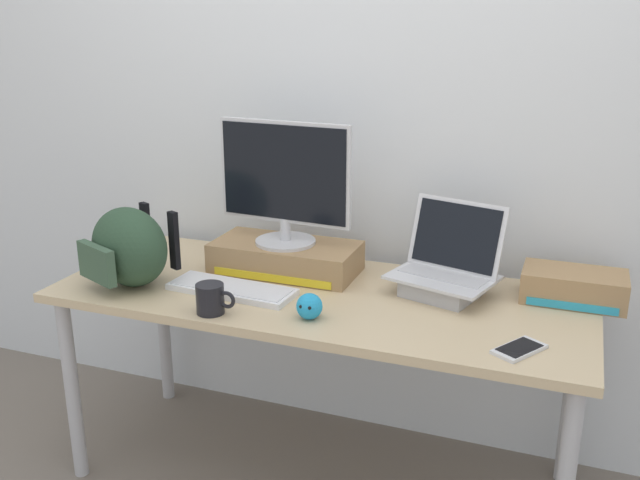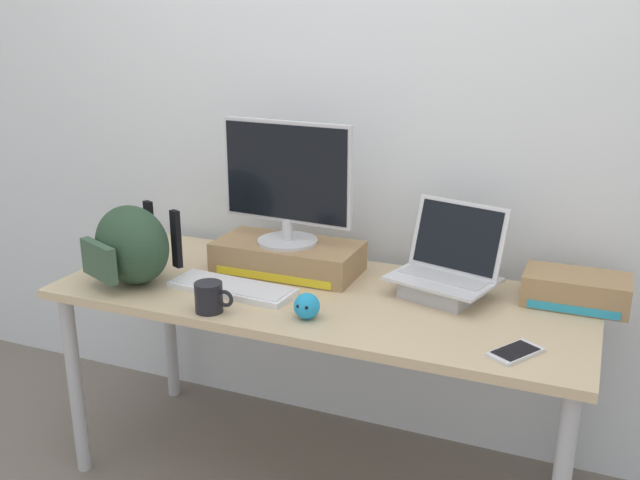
{
  "view_description": "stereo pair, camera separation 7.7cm",
  "coord_description": "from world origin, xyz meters",
  "px_view_note": "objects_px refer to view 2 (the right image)",
  "views": [
    {
      "loc": [
        0.76,
        -2.04,
        1.6
      ],
      "look_at": [
        0.0,
        0.0,
        0.9
      ],
      "focal_mm": 39.51,
      "sensor_mm": 36.0,
      "label": 1
    },
    {
      "loc": [
        0.84,
        -2.01,
        1.6
      ],
      "look_at": [
        0.0,
        0.0,
        0.9
      ],
      "focal_mm": 39.51,
      "sensor_mm": 36.0,
      "label": 2
    }
  ],
  "objects_px": {
    "open_laptop": "(445,278)",
    "toner_box_cyan": "(576,290)",
    "cell_phone": "(515,352)",
    "plush_toy": "(307,306)",
    "desktop_monitor": "(286,182)",
    "coffee_mug": "(210,297)",
    "external_keyboard": "(232,288)",
    "messenger_backpack": "(131,245)",
    "toner_box_yellow": "(288,257)"
  },
  "relations": [
    {
      "from": "open_laptop",
      "to": "toner_box_cyan",
      "type": "height_order",
      "value": "open_laptop"
    },
    {
      "from": "cell_phone",
      "to": "plush_toy",
      "type": "relative_size",
      "value": 2.17
    },
    {
      "from": "open_laptop",
      "to": "desktop_monitor",
      "type": "bearing_deg",
      "value": -165.32
    },
    {
      "from": "desktop_monitor",
      "to": "coffee_mug",
      "type": "height_order",
      "value": "desktop_monitor"
    },
    {
      "from": "desktop_monitor",
      "to": "plush_toy",
      "type": "height_order",
      "value": "desktop_monitor"
    },
    {
      "from": "plush_toy",
      "to": "external_keyboard",
      "type": "bearing_deg",
      "value": 161.24
    },
    {
      "from": "desktop_monitor",
      "to": "open_laptop",
      "type": "distance_m",
      "value": 0.63
    },
    {
      "from": "coffee_mug",
      "to": "toner_box_cyan",
      "type": "distance_m",
      "value": 1.15
    },
    {
      "from": "open_laptop",
      "to": "plush_toy",
      "type": "distance_m",
      "value": 0.48
    },
    {
      "from": "external_keyboard",
      "to": "desktop_monitor",
      "type": "bearing_deg",
      "value": 74.23
    },
    {
      "from": "toner_box_cyan",
      "to": "external_keyboard",
      "type": "bearing_deg",
      "value": -163.33
    },
    {
      "from": "external_keyboard",
      "to": "messenger_backpack",
      "type": "distance_m",
      "value": 0.38
    },
    {
      "from": "toner_box_yellow",
      "to": "coffee_mug",
      "type": "xyz_separation_m",
      "value": [
        -0.07,
        -0.42,
        -0.01
      ]
    },
    {
      "from": "desktop_monitor",
      "to": "open_laptop",
      "type": "relative_size",
      "value": 1.3
    },
    {
      "from": "toner_box_yellow",
      "to": "cell_phone",
      "type": "xyz_separation_m",
      "value": [
        0.85,
        -0.36,
        -0.05
      ]
    },
    {
      "from": "external_keyboard",
      "to": "plush_toy",
      "type": "height_order",
      "value": "plush_toy"
    },
    {
      "from": "open_laptop",
      "to": "toner_box_cyan",
      "type": "relative_size",
      "value": 1.18
    },
    {
      "from": "toner_box_yellow",
      "to": "desktop_monitor",
      "type": "relative_size",
      "value": 1.05
    },
    {
      "from": "messenger_backpack",
      "to": "coffee_mug",
      "type": "height_order",
      "value": "messenger_backpack"
    },
    {
      "from": "desktop_monitor",
      "to": "messenger_backpack",
      "type": "xyz_separation_m",
      "value": [
        -0.44,
        -0.3,
        -0.19
      ]
    },
    {
      "from": "messenger_backpack",
      "to": "plush_toy",
      "type": "height_order",
      "value": "messenger_backpack"
    },
    {
      "from": "desktop_monitor",
      "to": "plush_toy",
      "type": "bearing_deg",
      "value": -52.92
    },
    {
      "from": "cell_phone",
      "to": "desktop_monitor",
      "type": "bearing_deg",
      "value": -170.97
    },
    {
      "from": "external_keyboard",
      "to": "coffee_mug",
      "type": "xyz_separation_m",
      "value": [
        0.02,
        -0.18,
        0.04
      ]
    },
    {
      "from": "plush_toy",
      "to": "coffee_mug",
      "type": "bearing_deg",
      "value": -167.23
    },
    {
      "from": "open_laptop",
      "to": "coffee_mug",
      "type": "distance_m",
      "value": 0.76
    },
    {
      "from": "open_laptop",
      "to": "messenger_backpack",
      "type": "xyz_separation_m",
      "value": [
        -1.01,
        -0.29,
        0.07
      ]
    },
    {
      "from": "external_keyboard",
      "to": "toner_box_cyan",
      "type": "bearing_deg",
      "value": 20.39
    },
    {
      "from": "coffee_mug",
      "to": "plush_toy",
      "type": "distance_m",
      "value": 0.31
    },
    {
      "from": "toner_box_cyan",
      "to": "cell_phone",
      "type": "bearing_deg",
      "value": -106.34
    },
    {
      "from": "desktop_monitor",
      "to": "open_laptop",
      "type": "bearing_deg",
      "value": 2.69
    },
    {
      "from": "desktop_monitor",
      "to": "coffee_mug",
      "type": "bearing_deg",
      "value": -94.87
    },
    {
      "from": "messenger_backpack",
      "to": "cell_phone",
      "type": "distance_m",
      "value": 1.3
    },
    {
      "from": "desktop_monitor",
      "to": "cell_phone",
      "type": "bearing_deg",
      "value": -18.63
    },
    {
      "from": "external_keyboard",
      "to": "messenger_backpack",
      "type": "height_order",
      "value": "messenger_backpack"
    },
    {
      "from": "plush_toy",
      "to": "toner_box_cyan",
      "type": "xyz_separation_m",
      "value": [
        0.74,
        0.43,
        0.01
      ]
    },
    {
      "from": "desktop_monitor",
      "to": "cell_phone",
      "type": "relative_size",
      "value": 2.82
    },
    {
      "from": "coffee_mug",
      "to": "plush_toy",
      "type": "height_order",
      "value": "coffee_mug"
    },
    {
      "from": "open_laptop",
      "to": "cell_phone",
      "type": "height_order",
      "value": "open_laptop"
    },
    {
      "from": "toner_box_yellow",
      "to": "coffee_mug",
      "type": "distance_m",
      "value": 0.43
    },
    {
      "from": "toner_box_yellow",
      "to": "desktop_monitor",
      "type": "xyz_separation_m",
      "value": [
        -0.0,
        -0.0,
        0.27
      ]
    },
    {
      "from": "toner_box_yellow",
      "to": "desktop_monitor",
      "type": "bearing_deg",
      "value": -95.72
    },
    {
      "from": "toner_box_yellow",
      "to": "external_keyboard",
      "type": "xyz_separation_m",
      "value": [
        -0.09,
        -0.25,
        -0.04
      ]
    },
    {
      "from": "coffee_mug",
      "to": "cell_phone",
      "type": "relative_size",
      "value": 0.74
    },
    {
      "from": "desktop_monitor",
      "to": "toner_box_cyan",
      "type": "bearing_deg",
      "value": 8.22
    },
    {
      "from": "toner_box_yellow",
      "to": "open_laptop",
      "type": "relative_size",
      "value": 1.36
    },
    {
      "from": "messenger_backpack",
      "to": "plush_toy",
      "type": "xyz_separation_m",
      "value": [
        0.67,
        -0.05,
        -0.09
      ]
    },
    {
      "from": "external_keyboard",
      "to": "plush_toy",
      "type": "bearing_deg",
      "value": -15.04
    },
    {
      "from": "cell_phone",
      "to": "plush_toy",
      "type": "height_order",
      "value": "plush_toy"
    },
    {
      "from": "open_laptop",
      "to": "cell_phone",
      "type": "distance_m",
      "value": 0.44
    }
  ]
}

